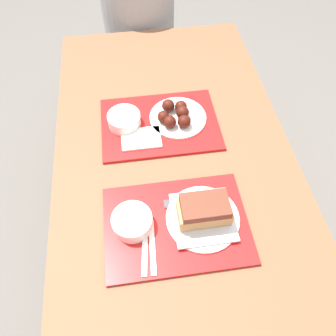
# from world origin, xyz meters

# --- Properties ---
(ground_plane) EXTENTS (12.00, 12.00, 0.00)m
(ground_plane) POSITION_xyz_m (0.00, 0.00, 0.00)
(ground_plane) COLOR #605B56
(picnic_table) EXTENTS (0.86, 1.71, 0.78)m
(picnic_table) POSITION_xyz_m (0.00, 0.00, 0.68)
(picnic_table) COLOR brown
(picnic_table) RESTS_ON ground_plane
(picnic_bench_far) EXTENTS (0.82, 0.28, 0.46)m
(picnic_bench_far) POSITION_xyz_m (0.00, 1.08, 0.39)
(picnic_bench_far) COLOR brown
(picnic_bench_far) RESTS_ON ground_plane
(tray_near) EXTENTS (0.44, 0.32, 0.01)m
(tray_near) POSITION_xyz_m (-0.04, -0.21, 0.79)
(tray_near) COLOR red
(tray_near) RESTS_ON picnic_table
(tray_far) EXTENTS (0.44, 0.32, 0.01)m
(tray_far) POSITION_xyz_m (-0.03, 0.21, 0.79)
(tray_far) COLOR red
(tray_far) RESTS_ON picnic_table
(bowl_coleslaw_near) EXTENTS (0.12, 0.12, 0.05)m
(bowl_coleslaw_near) POSITION_xyz_m (-0.17, -0.20, 0.82)
(bowl_coleslaw_near) COLOR white
(bowl_coleslaw_near) RESTS_ON tray_near
(brisket_sandwich_plate) EXTENTS (0.23, 0.23, 0.10)m
(brisket_sandwich_plate) POSITION_xyz_m (0.05, -0.21, 0.83)
(brisket_sandwich_plate) COLOR white
(brisket_sandwich_plate) RESTS_ON tray_near
(plastic_fork_near) EXTENTS (0.04, 0.17, 0.00)m
(plastic_fork_near) POSITION_xyz_m (-0.14, -0.28, 0.79)
(plastic_fork_near) COLOR white
(plastic_fork_near) RESTS_ON tray_near
(plastic_knife_near) EXTENTS (0.03, 0.17, 0.00)m
(plastic_knife_near) POSITION_xyz_m (-0.12, -0.28, 0.79)
(plastic_knife_near) COLOR white
(plastic_knife_near) RESTS_ON tray_near
(condiment_packet) EXTENTS (0.04, 0.03, 0.01)m
(condiment_packet) POSITION_xyz_m (-0.05, -0.14, 0.79)
(condiment_packet) COLOR #3F3F47
(condiment_packet) RESTS_ON tray_near
(bowl_coleslaw_far) EXTENTS (0.12, 0.12, 0.05)m
(bowl_coleslaw_far) POSITION_xyz_m (-0.17, 0.23, 0.82)
(bowl_coleslaw_far) COLOR white
(bowl_coleslaw_far) RESTS_ON tray_far
(wings_plate_far) EXTENTS (0.22, 0.22, 0.06)m
(wings_plate_far) POSITION_xyz_m (0.03, 0.22, 0.81)
(wings_plate_far) COLOR white
(wings_plate_far) RESTS_ON tray_far
(napkin_far) EXTENTS (0.14, 0.10, 0.01)m
(napkin_far) POSITION_xyz_m (-0.11, 0.14, 0.80)
(napkin_far) COLOR white
(napkin_far) RESTS_ON tray_far
(person_seated_across) EXTENTS (0.39, 0.39, 0.68)m
(person_seated_across) POSITION_xyz_m (-0.04, 1.08, 0.74)
(person_seated_across) COLOR #9E9EA3
(person_seated_across) RESTS_ON picnic_bench_far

